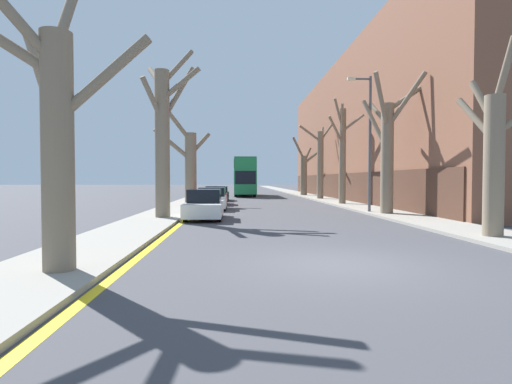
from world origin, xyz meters
The scene contains 19 objects.
ground_plane centered at (0.00, 0.00, 0.00)m, with size 300.00×300.00×0.00m, color #424247.
sidewalk_left centered at (-6.22, 50.00, 0.06)m, with size 2.59×120.00×0.12m, color gray.
sidewalk_right centered at (6.22, 50.00, 0.06)m, with size 2.59×120.00×0.12m, color gray.
building_facade_right centered at (12.51, 30.40, 6.73)m, with size 10.08×46.35×13.48m.
kerb_line_stripe centered at (-4.74, 50.00, 0.00)m, with size 0.24×120.00×0.01m, color yellow.
street_tree_left_0 centered at (-6.00, -0.70, 3.11)m, with size 4.55×3.71×7.01m.
street_tree_left_1 centered at (-5.80, 10.71, 4.17)m, with size 3.08×3.46×8.66m.
street_tree_left_2 centered at (-5.82, 21.53, 3.11)m, with size 4.14×2.41×7.05m.
street_tree_right_0 centered at (6.00, 3.51, 2.72)m, with size 2.49×2.76×6.19m.
street_tree_right_1 centered at (5.87, 12.28, 3.64)m, with size 3.31×3.47×7.47m.
street_tree_right_2 centered at (5.82, 21.21, 4.03)m, with size 2.90×1.76×8.02m.
street_tree_right_3 centered at (5.88, 29.49, 3.68)m, with size 3.62×2.50×7.45m.
street_tree_right_4 centered at (5.83, 38.31, 2.81)m, with size 3.37×1.07×7.03m.
double_decker_bus centered at (-1.26, 38.82, 2.51)m, with size 2.49×10.27×4.43m.
parked_car_0 centered at (-3.85, 10.77, 0.69)m, with size 1.76×4.11×1.46m.
parked_car_1 centered at (-3.85, 16.99, 0.68)m, with size 1.84×3.99×1.43m.
parked_car_2 centered at (-3.85, 22.21, 0.67)m, with size 1.73×3.90×1.43m.
parked_car_3 centered at (-3.85, 28.09, 0.63)m, with size 1.78×4.40×1.32m.
lamp_post centered at (5.21, 13.48, 4.35)m, with size 1.40×0.20×7.78m.
Camera 1 is at (-2.33, -8.89, 1.93)m, focal length 28.00 mm.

